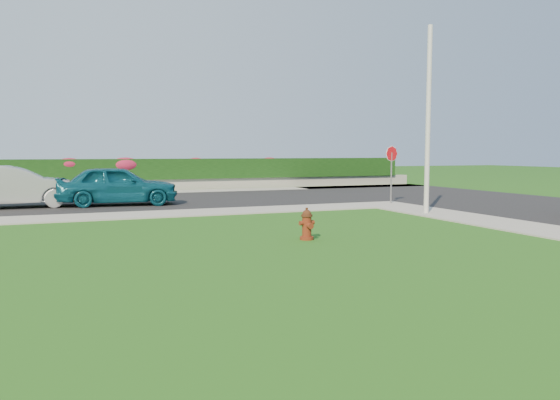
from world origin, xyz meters
name	(u,v)px	position (x,y,z in m)	size (l,w,h in m)	color
ground	(331,261)	(0.00, 0.00, 0.00)	(120.00, 120.00, 0.00)	black
street_far	(51,204)	(-5.00, 14.00, 0.02)	(26.00, 8.00, 0.04)	black
sidewalk_far	(13,220)	(-6.00, 9.00, 0.02)	(24.00, 2.00, 0.04)	gray
curb_corner	(384,205)	(7.00, 9.00, 0.02)	(2.00, 2.00, 0.04)	gray
sidewalk_beyond	(138,193)	(-1.00, 19.00, 0.02)	(34.00, 2.00, 0.04)	gray
retaining_wall	(134,185)	(-1.00, 20.50, 0.30)	(34.00, 0.40, 0.60)	gray
hedge	(134,169)	(-1.00, 20.60, 1.15)	(32.00, 0.90, 1.10)	black
fire_hydrant	(307,225)	(0.66, 2.50, 0.36)	(0.39, 0.37, 0.75)	#551C0D
sedan_teal	(118,185)	(-2.61, 12.50, 0.80)	(1.79, 4.44, 1.51)	#0C4C61
sedan_silver	(14,187)	(-6.20, 12.91, 0.80)	(1.60, 4.60, 1.52)	#A6A9AE
utility_pole	(428,121)	(6.56, 5.82, 3.07)	(0.16, 0.16, 6.13)	silver
stop_sign	(392,161)	(7.53, 9.35, 1.69)	(0.62, 0.15, 2.30)	slate
flower_clump_c	(69,164)	(-4.17, 20.50, 1.46)	(1.23, 0.79, 0.61)	#B91F3B
flower_clump_d	(125,165)	(-1.44, 20.50, 1.40)	(1.52, 0.98, 0.76)	#B91F3B
flower_clump_e	(196,162)	(2.31, 20.50, 1.49)	(1.04, 0.67, 0.52)	#B91F3B
flower_clump_f	(269,162)	(6.64, 20.50, 1.49)	(1.07, 0.69, 0.54)	#B91F3B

